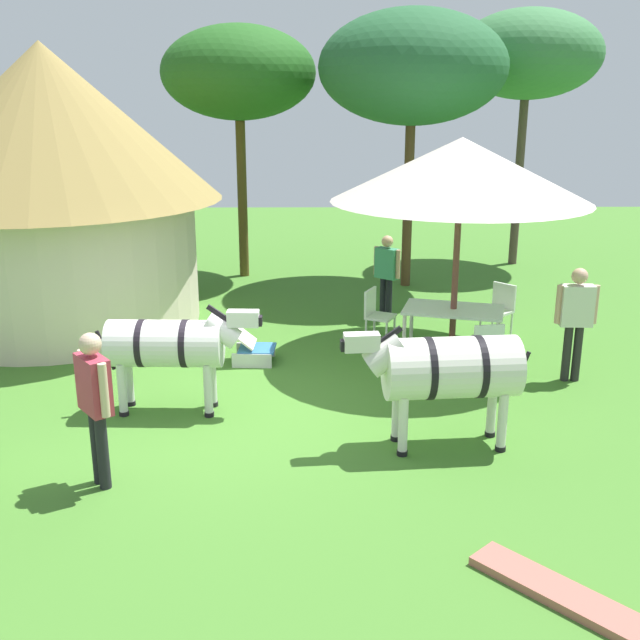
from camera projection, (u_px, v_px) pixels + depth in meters
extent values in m
plane|color=#417629|center=(234.00, 410.00, 9.93)|extent=(36.00, 36.00, 0.00)
cylinder|color=beige|center=(60.00, 262.00, 13.45)|extent=(4.81, 4.81, 2.20)
cone|color=olive|center=(46.00, 122.00, 12.75)|extent=(5.82, 5.82, 2.62)
cylinder|color=brown|center=(455.00, 279.00, 11.75)|extent=(0.10, 0.10, 2.42)
cone|color=beige|center=(461.00, 170.00, 11.26)|extent=(3.92, 3.92, 0.95)
cube|color=silver|center=(453.00, 310.00, 11.89)|extent=(1.73, 1.28, 0.04)
cylinder|color=silver|center=(411.00, 322.00, 12.54)|extent=(0.06, 0.06, 0.70)
cylinder|color=silver|center=(499.00, 328.00, 12.18)|extent=(0.06, 0.06, 0.70)
cylinder|color=silver|center=(404.00, 336.00, 11.82)|extent=(0.06, 0.06, 0.70)
cylinder|color=silver|center=(497.00, 343.00, 11.47)|extent=(0.06, 0.06, 0.70)
cube|color=white|center=(497.00, 311.00, 12.77)|extent=(0.61, 0.61, 0.04)
cube|color=white|center=(504.00, 296.00, 12.83)|extent=(0.33, 0.35, 0.45)
cylinder|color=white|center=(499.00, 329.00, 12.59)|extent=(0.04, 0.04, 0.45)
cylinder|color=white|center=(480.00, 324.00, 12.85)|extent=(0.04, 0.04, 0.45)
cylinder|color=white|center=(511.00, 324.00, 12.82)|extent=(0.04, 0.04, 0.45)
cylinder|color=white|center=(493.00, 319.00, 13.09)|extent=(0.04, 0.04, 0.45)
cube|color=silver|center=(381.00, 317.00, 12.47)|extent=(0.57, 0.58, 0.04)
cube|color=silver|center=(370.00, 302.00, 12.48)|extent=(0.23, 0.41, 0.45)
cylinder|color=silver|center=(394.00, 328.00, 12.63)|extent=(0.04, 0.04, 0.45)
cylinder|color=silver|center=(386.00, 334.00, 12.30)|extent=(0.04, 0.04, 0.45)
cylinder|color=silver|center=(374.00, 325.00, 12.78)|extent=(0.04, 0.04, 0.45)
cylinder|color=silver|center=(366.00, 331.00, 12.45)|extent=(0.04, 0.04, 0.45)
cube|color=white|center=(482.00, 351.00, 10.83)|extent=(0.51, 0.49, 0.04)
cube|color=white|center=(489.00, 340.00, 10.58)|extent=(0.44, 0.12, 0.45)
cylinder|color=white|center=(464.00, 362.00, 11.03)|extent=(0.04, 0.04, 0.45)
cylinder|color=white|center=(489.00, 361.00, 11.09)|extent=(0.04, 0.04, 0.45)
cylinder|color=white|center=(474.00, 371.00, 10.69)|extent=(0.04, 0.04, 0.45)
cylinder|color=white|center=(499.00, 369.00, 10.76)|extent=(0.04, 0.04, 0.45)
cylinder|color=#242323|center=(577.00, 353.00, 10.84)|extent=(0.12, 0.12, 0.83)
cylinder|color=#242323|center=(567.00, 353.00, 10.85)|extent=(0.12, 0.12, 0.83)
cube|color=silver|center=(577.00, 306.00, 10.64)|extent=(0.46, 0.22, 0.59)
cylinder|color=tan|center=(595.00, 304.00, 10.63)|extent=(0.09, 0.09, 0.55)
cylinder|color=tan|center=(559.00, 304.00, 10.64)|extent=(0.09, 0.09, 0.55)
sphere|color=tan|center=(580.00, 276.00, 10.51)|extent=(0.23, 0.23, 0.23)
cylinder|color=black|center=(383.00, 298.00, 13.83)|extent=(0.11, 0.11, 0.77)
cylinder|color=black|center=(389.00, 299.00, 13.74)|extent=(0.11, 0.11, 0.77)
cube|color=#388962|center=(387.00, 263.00, 13.59)|extent=(0.44, 0.42, 0.55)
cylinder|color=tan|center=(376.00, 261.00, 13.73)|extent=(0.08, 0.08, 0.52)
cylinder|color=tan|center=(398.00, 264.00, 13.44)|extent=(0.08, 0.08, 0.52)
sphere|color=tan|center=(387.00, 241.00, 13.47)|extent=(0.21, 0.21, 0.21)
cylinder|color=black|center=(97.00, 446.00, 7.99)|extent=(0.12, 0.12, 0.85)
cylinder|color=black|center=(103.00, 451.00, 7.88)|extent=(0.12, 0.12, 0.85)
cube|color=#A93245|center=(94.00, 384.00, 7.72)|extent=(0.45, 0.49, 0.60)
cylinder|color=#D6B193|center=(84.00, 375.00, 7.91)|extent=(0.09, 0.09, 0.57)
cylinder|color=#D6B193|center=(104.00, 390.00, 7.52)|extent=(0.09, 0.09, 0.57)
sphere|color=#D6B193|center=(90.00, 344.00, 7.60)|extent=(0.23, 0.23, 0.23)
cube|color=teal|center=(257.00, 348.00, 11.64)|extent=(0.57, 0.55, 0.03)
cube|color=white|center=(239.00, 333.00, 11.58)|extent=(0.51, 0.54, 0.40)
cube|color=silver|center=(256.00, 350.00, 11.92)|extent=(0.61, 0.07, 0.22)
cube|color=silver|center=(252.00, 361.00, 11.42)|extent=(0.61, 0.07, 0.22)
cylinder|color=silver|center=(451.00, 367.00, 8.67)|extent=(1.59, 0.84, 0.71)
cylinder|color=black|center=(477.00, 367.00, 8.70)|extent=(0.14, 0.73, 0.73)
cylinder|color=black|center=(428.00, 368.00, 8.64)|extent=(0.14, 0.73, 0.73)
cylinder|color=silver|center=(386.00, 355.00, 8.54)|extent=(0.58, 0.37, 0.52)
cube|color=silver|center=(362.00, 342.00, 8.47)|extent=(0.41, 0.21, 0.20)
cube|color=black|center=(346.00, 345.00, 8.46)|extent=(0.13, 0.13, 0.12)
cube|color=black|center=(386.00, 338.00, 8.49)|extent=(0.37, 0.07, 0.28)
cylinder|color=silver|center=(403.00, 427.00, 8.61)|extent=(0.11, 0.11, 0.72)
cylinder|color=black|center=(402.00, 453.00, 8.71)|extent=(0.13, 0.13, 0.06)
cylinder|color=silver|center=(396.00, 413.00, 8.98)|extent=(0.11, 0.11, 0.72)
cylinder|color=black|center=(396.00, 438.00, 9.08)|extent=(0.13, 0.13, 0.06)
cylinder|color=silver|center=(502.00, 422.00, 8.72)|extent=(0.11, 0.11, 0.72)
cylinder|color=black|center=(500.00, 448.00, 8.81)|extent=(0.13, 0.13, 0.06)
cylinder|color=silver|center=(492.00, 409.00, 9.09)|extent=(0.11, 0.11, 0.72)
cylinder|color=black|center=(490.00, 434.00, 9.19)|extent=(0.13, 0.13, 0.06)
cylinder|color=black|center=(519.00, 373.00, 8.77)|extent=(0.24, 0.07, 0.53)
cylinder|color=silver|center=(165.00, 343.00, 9.65)|extent=(1.48, 0.66, 0.61)
cylinder|color=black|center=(143.00, 343.00, 9.66)|extent=(0.10, 0.62, 0.62)
cylinder|color=black|center=(186.00, 343.00, 9.65)|extent=(0.10, 0.62, 0.62)
cylinder|color=silver|center=(222.00, 330.00, 9.58)|extent=(0.53, 0.29, 0.48)
cube|color=silver|center=(243.00, 318.00, 9.53)|extent=(0.41, 0.19, 0.20)
cube|color=black|center=(257.00, 321.00, 9.53)|extent=(0.12, 0.12, 0.12)
cube|color=black|center=(221.00, 315.00, 9.53)|extent=(0.37, 0.05, 0.28)
cylinder|color=silver|center=(212.00, 381.00, 9.97)|extent=(0.11, 0.11, 0.71)
cylinder|color=black|center=(213.00, 404.00, 10.06)|extent=(0.13, 0.13, 0.06)
cylinder|color=silver|center=(208.00, 391.00, 9.65)|extent=(0.11, 0.11, 0.71)
cylinder|color=black|center=(209.00, 414.00, 9.74)|extent=(0.13, 0.13, 0.06)
cylinder|color=silver|center=(129.00, 380.00, 9.99)|extent=(0.11, 0.11, 0.71)
cylinder|color=black|center=(131.00, 403.00, 10.09)|extent=(0.13, 0.13, 0.06)
cylinder|color=silver|center=(122.00, 390.00, 9.68)|extent=(0.11, 0.11, 0.71)
cylinder|color=black|center=(124.00, 413.00, 9.77)|extent=(0.13, 0.13, 0.06)
cylinder|color=black|center=(105.00, 350.00, 9.70)|extent=(0.24, 0.06, 0.53)
cylinder|color=#4D3520|center=(408.00, 206.00, 15.83)|extent=(0.20, 0.20, 3.43)
ellipsoid|color=#22582F|center=(413.00, 67.00, 15.02)|extent=(3.77, 3.77, 2.26)
cylinder|color=#503F35|center=(518.00, 182.00, 17.79)|extent=(0.20, 0.20, 3.90)
ellipsoid|color=#37733E|center=(528.00, 54.00, 16.96)|extent=(3.30, 3.30, 1.98)
cylinder|color=#50411B|center=(242.00, 198.00, 16.66)|extent=(0.21, 0.21, 3.49)
ellipsoid|color=#21581B|center=(239.00, 73.00, 15.89)|extent=(3.27, 3.27, 1.96)
cube|color=#A65D50|center=(632.00, 630.00, 5.83)|extent=(2.17, 2.30, 0.08)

